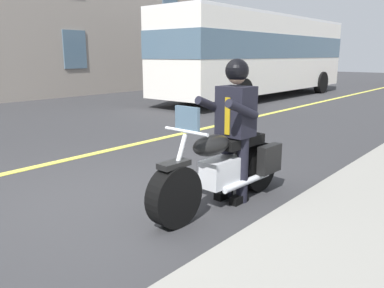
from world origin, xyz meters
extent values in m
plane|color=#333335|center=(0.00, 0.00, 0.00)|extent=(80.00, 80.00, 0.00)
cube|color=#E5DB4C|center=(0.00, -2.00, 0.01)|extent=(60.00, 0.16, 0.01)
cylinder|color=black|center=(-0.15, 1.22, 0.33)|extent=(0.67, 0.23, 0.66)
cylinder|color=black|center=(-1.70, 1.29, 0.33)|extent=(0.67, 0.23, 0.66)
cube|color=silver|center=(-0.95, 1.26, 0.42)|extent=(0.57, 0.30, 0.32)
ellipsoid|color=black|center=(-0.75, 1.25, 0.78)|extent=(0.57, 0.30, 0.24)
cube|color=black|center=(-1.30, 1.27, 0.74)|extent=(0.71, 0.31, 0.12)
cube|color=black|center=(-1.64, 1.51, 0.48)|extent=(0.40, 0.14, 0.36)
cube|color=black|center=(-1.65, 1.07, 0.48)|extent=(0.40, 0.14, 0.36)
cylinder|color=silver|center=(-0.17, 1.22, 0.60)|extent=(0.35, 0.06, 0.76)
cylinder|color=silver|center=(-0.33, 1.23, 1.00)|extent=(0.06, 0.60, 0.04)
cube|color=black|center=(-0.15, 1.22, 0.68)|extent=(0.37, 0.18, 0.06)
cylinder|color=silver|center=(-1.24, 1.43, 0.26)|extent=(0.90, 0.12, 0.08)
cube|color=slate|center=(-0.35, 1.23, 1.12)|extent=(0.05, 0.32, 0.28)
cylinder|color=black|center=(-1.19, 1.39, 0.42)|extent=(0.14, 0.14, 0.84)
cube|color=black|center=(-1.13, 1.38, 0.05)|extent=(0.26, 0.12, 0.10)
cylinder|color=black|center=(-1.20, 1.15, 0.42)|extent=(0.14, 0.14, 0.84)
cube|color=black|center=(-1.14, 1.14, 0.05)|extent=(0.26, 0.12, 0.10)
cube|color=black|center=(-1.20, 1.27, 1.12)|extent=(0.34, 0.41, 0.60)
cube|color=#B28C14|center=(-1.04, 1.26, 1.08)|extent=(0.03, 0.07, 0.44)
cylinder|color=black|center=(-1.01, 1.48, 1.18)|extent=(0.55, 0.12, 0.28)
cylinder|color=black|center=(-1.03, 1.04, 1.18)|extent=(0.55, 0.12, 0.28)
sphere|color=tan|center=(-1.20, 1.27, 1.55)|extent=(0.22, 0.22, 0.22)
sphere|color=black|center=(-1.20, 1.27, 1.60)|extent=(0.28, 0.28, 0.28)
cube|color=white|center=(-11.79, -4.65, 1.77)|extent=(11.00, 2.50, 2.85)
cube|color=slate|center=(-11.79, -4.65, 2.10)|extent=(11.04, 2.52, 0.90)
cube|color=slate|center=(-17.29, -4.65, 2.00)|extent=(0.06, 2.40, 1.90)
cube|color=white|center=(-11.79, -4.65, 3.25)|extent=(11.00, 2.50, 0.10)
cylinder|color=black|center=(-15.39, -5.85, 0.50)|extent=(1.00, 0.30, 1.00)
cylinder|color=black|center=(-15.39, -3.45, 0.50)|extent=(1.00, 0.30, 1.00)
cylinder|color=black|center=(-8.59, -5.85, 0.50)|extent=(1.00, 0.30, 1.00)
cylinder|color=black|center=(-8.59, -3.45, 0.50)|extent=(1.00, 0.30, 1.00)
cube|color=slate|center=(-13.02, -10.97, 2.00)|extent=(1.10, 0.06, 1.60)
cube|color=slate|center=(-7.07, -10.97, 2.00)|extent=(1.10, 0.06, 1.60)
camera|label=1|loc=(2.66, 3.85, 1.78)|focal=36.23mm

